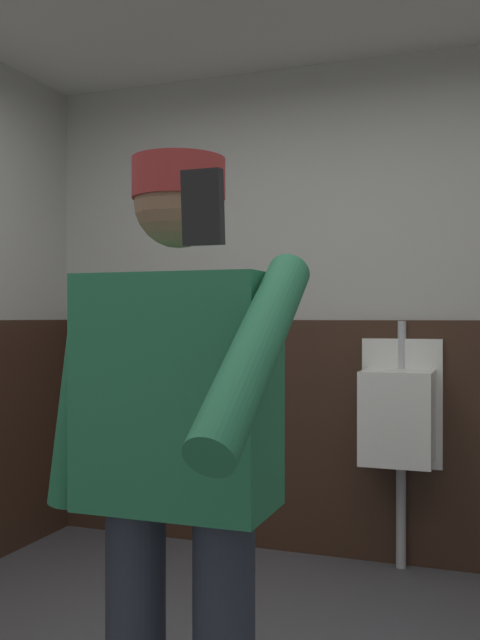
{
  "coord_description": "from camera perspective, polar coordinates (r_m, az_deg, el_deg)",
  "views": [
    {
      "loc": [
        0.82,
        -1.8,
        1.26
      ],
      "look_at": [
        0.07,
        0.27,
        1.25
      ],
      "focal_mm": 39.98,
      "sensor_mm": 36.0,
      "label": 1
    }
  ],
  "objects": [
    {
      "name": "person",
      "position": [
        1.64,
        -5.07,
        -10.86
      ],
      "size": [
        0.65,
        0.6,
        1.62
      ],
      "color": "#2D3342",
      "rests_on": "ground_plane"
    },
    {
      "name": "wainscot_band_back",
      "position": [
        3.83,
        7.41,
        -9.35
      ],
      "size": [
        3.3,
        0.03,
        1.24
      ],
      "primitive_type": "cube",
      "color": "#382319",
      "rests_on": "ground_plane"
    },
    {
      "name": "cell_phone",
      "position": [
        1.05,
        -2.99,
        8.97
      ],
      "size": [
        0.06,
        0.03,
        0.11
      ],
      "primitive_type": "cube",
      "rotation": [
        0.07,
        0.0,
        -0.01
      ],
      "color": "black"
    },
    {
      "name": "urinal_solo",
      "position": [
        3.61,
        12.59,
        -7.46
      ],
      "size": [
        0.4,
        0.34,
        1.24
      ],
      "color": "white",
      "rests_on": "ground_plane"
    },
    {
      "name": "wall_back",
      "position": [
        3.85,
        7.66,
        0.88
      ],
      "size": [
        3.9,
        0.12,
        2.61
      ],
      "primitive_type": "cube",
      "color": "#B2B2AD",
      "rests_on": "ground_plane"
    }
  ]
}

